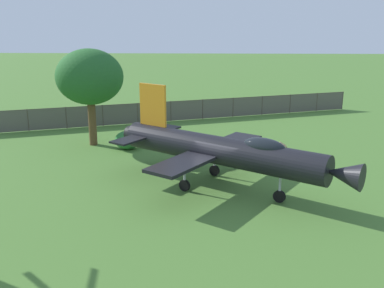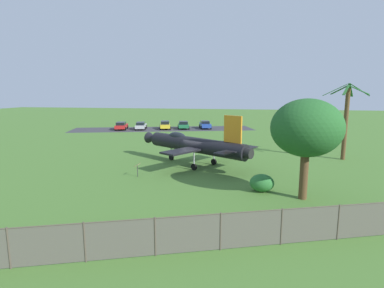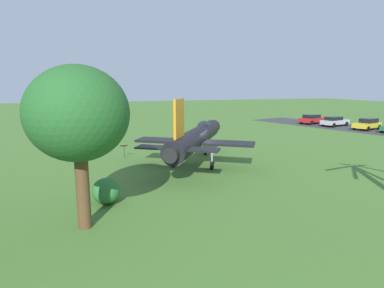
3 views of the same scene
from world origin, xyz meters
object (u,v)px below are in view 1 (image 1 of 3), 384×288
Objects in this scene: shrub_near_fence at (128,140)px; display_jet at (225,151)px; info_plaque at (283,147)px; shade_tree at (90,77)px.

display_jet is at bearing -48.51° from shrub_near_fence.
shade_tree is at bearing 166.05° from info_plaque.
shrub_near_fence reaches higher than info_plaque.
shade_tree is 5.84× the size of info_plaque.
info_plaque is at bearing -11.81° from shrub_near_fence.
display_jet is 7.04× the size of shrub_near_fence.
shrub_near_fence is (2.63, -1.05, -4.10)m from shade_tree.
shade_tree is (-8.95, 8.20, 2.67)m from display_jet.
shade_tree reaches higher than info_plaque.
shrub_near_fence is 10.37m from info_plaque.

